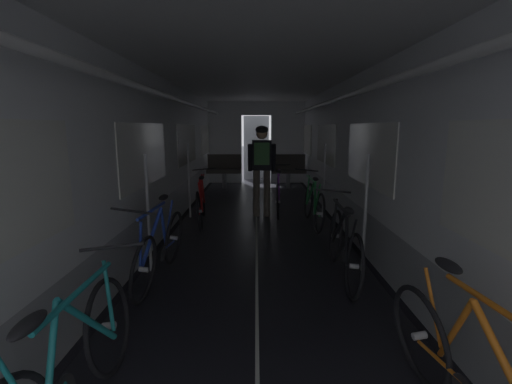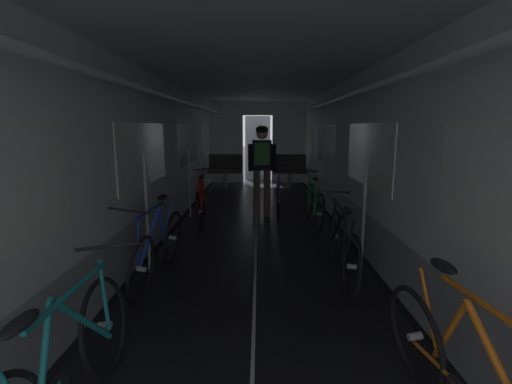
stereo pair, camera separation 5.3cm
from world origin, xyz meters
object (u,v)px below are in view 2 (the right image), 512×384
bicycle_green (313,204)px  bicycle_purple_in_aisle (278,194)px  bicycle_teal (65,368)px  bicycle_black (342,245)px  bicycle_red (201,202)px  person_cyclist_aisle (262,161)px  bench_seat_far_right (289,168)px  bench_seat_far_left (225,168)px  bicycle_blue (159,247)px  bicycle_orange (467,383)px

bicycle_green → bicycle_purple_in_aisle: bearing=121.9°
bicycle_teal → bicycle_purple_in_aisle: bicycle_teal is taller
bicycle_black → bicycle_teal: bicycle_teal is taller
bicycle_red → person_cyclist_aisle: bearing=24.4°
bench_seat_far_right → bicycle_black: 6.17m
bench_seat_far_left → person_cyclist_aisle: 3.50m
bicycle_blue → person_cyclist_aisle: bearing=68.0°
bicycle_blue → bicycle_orange: same height
bicycle_blue → person_cyclist_aisle: person_cyclist_aisle is taller
bicycle_red → bicycle_green: size_ratio=1.00×
bench_seat_far_left → bicycle_red: 3.81m
bicycle_green → bicycle_blue: bearing=-132.3°
person_cyclist_aisle → bench_seat_far_left: bearing=106.8°
bicycle_black → bicycle_teal: bearing=-133.8°
person_cyclist_aisle → bicycle_red: bearing=-155.6°
bicycle_orange → person_cyclist_aisle: size_ratio=0.98×
bench_seat_far_left → bicycle_teal: bearing=-90.9°
bicycle_purple_in_aisle → bicycle_red: bearing=-152.0°
bench_seat_far_left → bench_seat_far_right: (1.80, 0.00, 0.00)m
bicycle_orange → bicycle_green: bearing=91.9°
bicycle_teal → bicycle_purple_in_aisle: 5.42m
bicycle_red → bicycle_purple_in_aisle: 1.61m
bicycle_teal → bicycle_purple_in_aisle: size_ratio=1.00×
bicycle_red → person_cyclist_aisle: (1.09, 0.49, 0.69)m
bicycle_teal → bicycle_orange: 2.18m
bench_seat_far_right → bench_seat_far_left: bearing=180.0°
bicycle_teal → bicycle_orange: (2.18, -0.10, -0.00)m
bench_seat_far_right → bicycle_black: bench_seat_far_right is taller
bench_seat_far_right → person_cyclist_aisle: bearing=-103.5°
bicycle_green → bicycle_orange: bearing=-88.1°
bench_seat_far_right → bicycle_green: bearing=-88.6°
bench_seat_far_left → bicycle_red: bearing=-91.3°
bench_seat_far_right → bicycle_orange: (0.24, -8.37, -0.19)m
bench_seat_far_left → bicycle_black: size_ratio=0.58×
bicycle_red → bicycle_black: size_ratio=1.00×
bicycle_red → bicycle_black: (1.97, -2.36, -0.00)m
bench_seat_far_right → person_cyclist_aisle: person_cyclist_aisle is taller
bicycle_green → person_cyclist_aisle: 1.30m
bench_seat_far_left → bicycle_green: 4.39m
bench_seat_far_right → bicycle_orange: bearing=-88.3°
bicycle_blue → bicycle_red: bicycle_blue is taller
bicycle_red → bicycle_black: bearing=-50.1°
bicycle_blue → bicycle_purple_in_aisle: bicycle_blue is taller
bicycle_blue → bicycle_black: (2.06, 0.06, 0.00)m
bicycle_teal → bench_seat_far_right: bearing=76.8°
bicycle_orange → person_cyclist_aisle: (-1.04, 5.06, 0.69)m
bicycle_blue → bicycle_green: (2.07, 2.28, 0.00)m
bench_seat_far_left → bicycle_teal: size_ratio=0.58×
bicycle_blue → bicycle_black: 2.06m
bench_seat_far_left → person_cyclist_aisle: person_cyclist_aisle is taller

